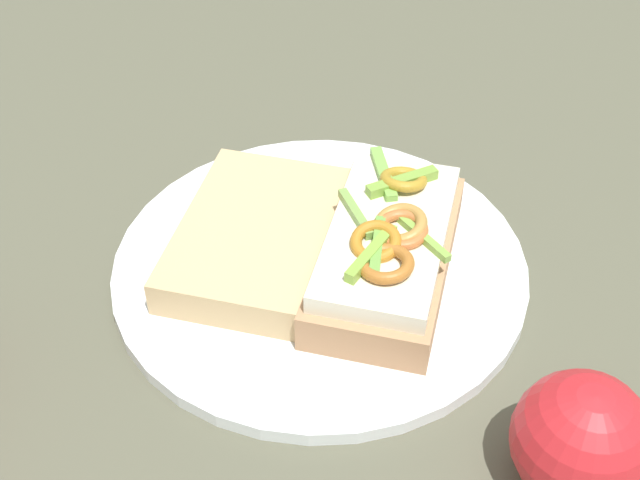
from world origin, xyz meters
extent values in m
plane|color=#545341|center=(0.00, 0.00, 0.00)|extent=(2.00, 2.00, 0.00)
cylinder|color=white|center=(0.00, 0.00, 0.01)|extent=(0.28, 0.28, 0.01)
cube|color=tan|center=(0.04, -0.01, 0.02)|extent=(0.11, 0.17, 0.03)
cube|color=silver|center=(0.04, -0.01, 0.04)|extent=(0.10, 0.16, 0.01)
torus|color=#B67421|center=(0.04, -0.03, 0.06)|extent=(0.04, 0.04, 0.02)
torus|color=#BF6733|center=(0.05, -0.01, 0.05)|extent=(0.04, 0.04, 0.01)
torus|color=#AB6627|center=(0.04, -0.05, 0.06)|extent=(0.05, 0.05, 0.01)
torus|color=#B1803C|center=(0.05, -0.01, 0.06)|extent=(0.05, 0.05, 0.02)
torus|color=#AC8426|center=(0.05, 0.04, 0.06)|extent=(0.05, 0.05, 0.02)
cube|color=#79A13D|center=(0.05, 0.03, 0.06)|extent=(0.05, 0.03, 0.01)
cube|color=#6CA142|center=(0.04, -0.03, 0.05)|extent=(0.01, 0.05, 0.01)
cube|color=#7FAC43|center=(0.06, -0.02, 0.05)|extent=(0.04, 0.05, 0.01)
cube|color=#77B049|center=(0.04, 0.04, 0.05)|extent=(0.02, 0.06, 0.01)
cube|color=#7AA04B|center=(0.02, 0.00, 0.05)|extent=(0.02, 0.05, 0.01)
cube|color=#7FA93C|center=(0.03, -0.04, 0.06)|extent=(0.03, 0.05, 0.01)
cube|color=tan|center=(-0.04, 0.01, 0.02)|extent=(0.13, 0.16, 0.03)
sphere|color=red|center=(0.14, -0.16, 0.04)|extent=(0.10, 0.10, 0.07)
camera|label=1|loc=(0.02, -0.42, 0.42)|focal=48.42mm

